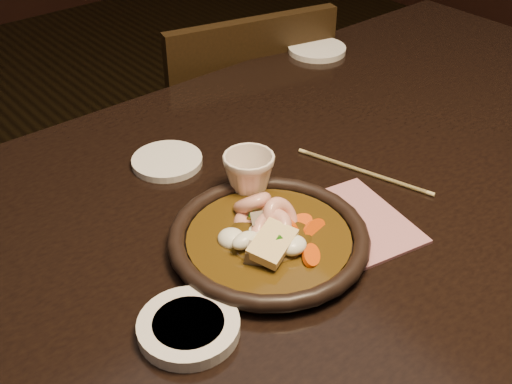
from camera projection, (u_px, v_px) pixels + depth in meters
table at (320, 251)px, 0.92m from camera, size 1.60×0.90×0.75m
chair at (233, 155)px, 1.55m from camera, size 0.47×0.47×0.83m
plate at (269, 239)px, 0.80m from camera, size 0.25×0.25×0.03m
stirfry at (268, 234)px, 0.80m from camera, size 0.13×0.17×0.06m
soy_dish at (189, 327)px, 0.69m from camera, size 0.11×0.11×0.02m
saucer_left at (167, 161)px, 0.97m from camera, size 0.11×0.11×0.01m
saucer_right at (317, 49)px, 1.31m from camera, size 0.12×0.12×0.01m
tea_cup at (249, 174)px, 0.88m from camera, size 0.09×0.09×0.07m
chopsticks at (364, 172)px, 0.95m from camera, size 0.07×0.21×0.01m
napkin at (344, 226)px, 0.84m from camera, size 0.19×0.19×0.00m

